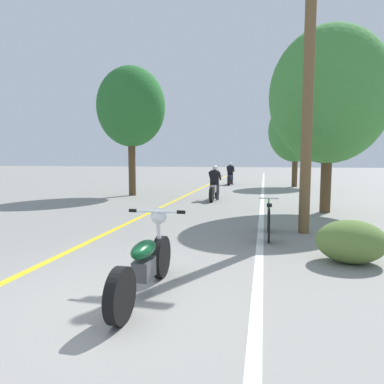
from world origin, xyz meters
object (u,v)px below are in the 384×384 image
at_px(utility_pole, 308,98).
at_px(roadside_tree_right_near, 329,96).
at_px(motorcycle_foreground, 146,261).
at_px(bicycle_parked, 269,220).
at_px(motorcycle_rider_far, 230,176).
at_px(motorcycle_rider_lead, 214,187).
at_px(roadside_tree_left, 131,107).
at_px(roadside_tree_right_far, 296,131).

xyz_separation_m(utility_pole, roadside_tree_right_near, (0.98, 3.22, 0.56)).
distance_m(motorcycle_foreground, bicycle_parked, 3.85).
bearing_deg(roadside_tree_right_near, utility_pole, -106.91).
xyz_separation_m(roadside_tree_right_near, motorcycle_rider_far, (-4.00, 10.53, -3.06)).
height_order(motorcycle_rider_lead, motorcycle_rider_far, motorcycle_rider_far).
bearing_deg(utility_pole, roadside_tree_left, 135.86).
distance_m(motorcycle_rider_far, bicycle_parked, 14.51).
distance_m(utility_pole, roadside_tree_right_near, 3.41).
relative_size(roadside_tree_left, bicycle_parked, 3.31).
relative_size(utility_pole, roadside_tree_left, 1.02).
bearing_deg(roadside_tree_right_far, bicycle_parked, -96.90).
height_order(roadside_tree_right_near, motorcycle_rider_far, roadside_tree_right_near).
xyz_separation_m(motorcycle_foreground, motorcycle_rider_lead, (-0.55, 9.78, 0.11)).
bearing_deg(roadside_tree_right_near, motorcycle_rider_lead, 147.53).
distance_m(roadside_tree_right_far, motorcycle_rider_lead, 8.62).
height_order(motorcycle_foreground, motorcycle_rider_lead, motorcycle_rider_lead).
height_order(roadside_tree_right_near, bicycle_parked, roadside_tree_right_near).
bearing_deg(roadside_tree_right_far, motorcycle_rider_far, 168.40).
relative_size(roadside_tree_right_far, motorcycle_foreground, 2.53).
bearing_deg(roadside_tree_right_near, roadside_tree_left, 156.58).
bearing_deg(motorcycle_rider_lead, motorcycle_foreground, -86.80).
relative_size(utility_pole, motorcycle_rider_lead, 2.73).
bearing_deg(utility_pole, bicycle_parked, -143.63).
height_order(roadside_tree_right_far, motorcycle_foreground, roadside_tree_right_far).
distance_m(roadside_tree_left, motorcycle_foreground, 12.10).
height_order(roadside_tree_left, bicycle_parked, roadside_tree_left).
xyz_separation_m(motorcycle_foreground, bicycle_parked, (1.54, 3.53, -0.05)).
xyz_separation_m(roadside_tree_left, motorcycle_foreground, (4.45, -10.69, -3.53)).
bearing_deg(roadside_tree_right_near, roadside_tree_right_far, 90.77).
height_order(motorcycle_foreground, bicycle_parked, motorcycle_foreground).
bearing_deg(roadside_tree_right_near, motorcycle_rider_far, 110.80).
xyz_separation_m(motorcycle_rider_lead, motorcycle_rider_far, (-0.15, 8.08, 0.00)).
xyz_separation_m(roadside_tree_right_near, motorcycle_rider_lead, (-3.85, 2.45, -3.06)).
xyz_separation_m(roadside_tree_right_far, bicycle_parked, (-1.64, -13.54, -2.89)).
bearing_deg(motorcycle_rider_far, motorcycle_rider_lead, -88.95).
bearing_deg(motorcycle_foreground, motorcycle_rider_lead, 93.20).
bearing_deg(bicycle_parked, motorcycle_rider_far, 98.84).
height_order(roadside_tree_left, motorcycle_foreground, roadside_tree_left).
bearing_deg(motorcycle_rider_far, roadside_tree_right_far, -11.60).
bearing_deg(motorcycle_rider_lead, roadside_tree_right_near, -32.47).
distance_m(utility_pole, motorcycle_foreground, 5.39).
xyz_separation_m(motorcycle_rider_far, bicycle_parked, (2.23, -14.33, -0.16)).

